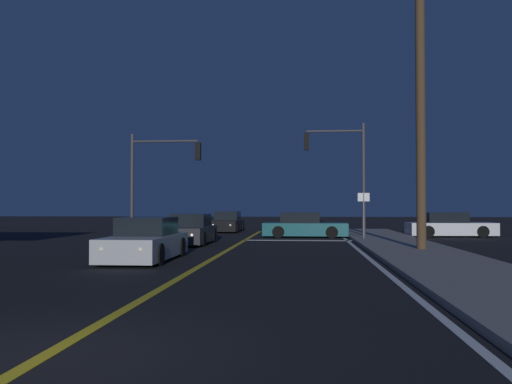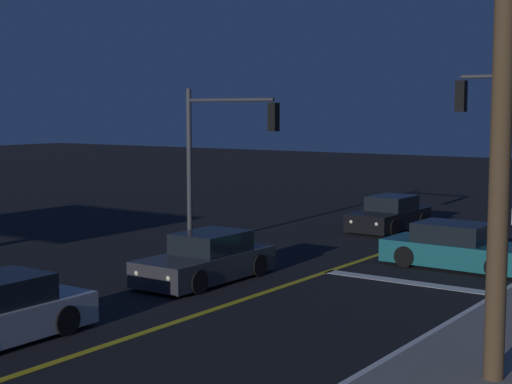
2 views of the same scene
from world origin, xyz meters
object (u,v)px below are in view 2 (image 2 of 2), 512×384
at_px(car_far_approaching_black, 390,215).
at_px(utility_pole_right, 504,48).
at_px(traffic_signal_far_left, 220,143).
at_px(car_mid_block_charcoal, 207,260).
at_px(car_side_waiting_teal, 459,248).

relative_size(car_far_approaching_black, utility_pole_right, 0.38).
xyz_separation_m(traffic_signal_far_left, utility_pole_right, (11.83, -7.67, 2.08)).
xyz_separation_m(car_far_approaching_black, utility_pole_right, (9.25, -15.28, 5.13)).
xyz_separation_m(car_far_approaching_black, car_mid_block_charcoal, (-0.04, -11.52, 0.00)).
bearing_deg(car_far_approaching_black, traffic_signal_far_left, 72.23).
xyz_separation_m(car_far_approaching_black, traffic_signal_far_left, (-2.59, -7.62, 3.06)).
distance_m(car_far_approaching_black, car_mid_block_charcoal, 11.52).
bearing_deg(car_side_waiting_teal, utility_pole_right, 25.46).
bearing_deg(car_side_waiting_teal, traffic_signal_far_left, -74.54).
height_order(car_side_waiting_teal, traffic_signal_far_left, traffic_signal_far_left).
xyz_separation_m(car_mid_block_charcoal, traffic_signal_far_left, (-2.54, 3.90, 3.06)).
bearing_deg(utility_pole_right, car_mid_block_charcoal, 157.94).
xyz_separation_m(car_far_approaching_black, car_side_waiting_teal, (5.01, -5.73, 0.00)).
distance_m(traffic_signal_far_left, utility_pole_right, 14.25).
distance_m(car_side_waiting_teal, utility_pole_right, 11.64).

